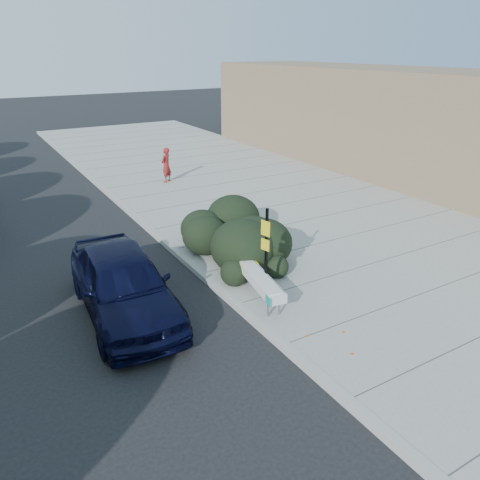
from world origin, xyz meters
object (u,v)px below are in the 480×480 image
(bike_rack, at_px, (217,231))
(pedestrian, at_px, (166,165))
(sign_post, at_px, (266,248))
(bench, at_px, (260,280))
(sedan_navy, at_px, (123,283))

(bike_rack, height_order, pedestrian, pedestrian)
(sign_post, relative_size, pedestrian, 1.48)
(bench, relative_size, pedestrian, 1.39)
(sign_post, bearing_deg, bike_rack, 67.50)
(sign_post, height_order, sedan_navy, sign_post)
(sedan_navy, bearing_deg, sign_post, -17.40)
(sign_post, bearing_deg, sedan_navy, 144.60)
(bench, height_order, sedan_navy, sedan_navy)
(sign_post, bearing_deg, bench, -179.12)
(bike_rack, distance_m, pedestrian, 8.30)
(bench, relative_size, bike_rack, 2.47)
(bench, xyz_separation_m, sign_post, (0.19, 0.05, 0.84))
(sedan_navy, relative_size, pedestrian, 3.05)
(bench, height_order, sign_post, sign_post)
(bench, relative_size, sign_post, 0.94)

